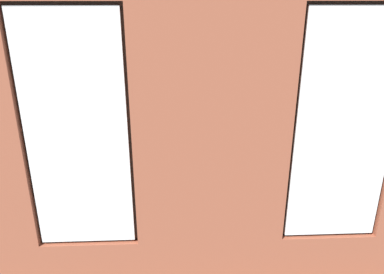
% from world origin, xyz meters
% --- Properties ---
extents(ground_plane, '(7.02, 5.66, 0.10)m').
position_xyz_m(ground_plane, '(0.00, 0.00, -0.05)').
color(ground_plane, '#99663D').
extents(brick_wall_with_windows, '(6.42, 0.30, 3.13)m').
position_xyz_m(brick_wall_with_windows, '(-0.00, 2.45, 1.52)').
color(brick_wall_with_windows, '#9E5138').
rests_on(brick_wall_with_windows, ground_plane).
extents(couch_by_window, '(1.89, 0.87, 0.80)m').
position_xyz_m(couch_by_window, '(0.85, 1.80, 0.33)').
color(couch_by_window, black).
rests_on(couch_by_window, ground_plane).
extents(couch_left, '(1.01, 1.78, 0.80)m').
position_xyz_m(couch_left, '(-2.51, -0.14, 0.33)').
color(couch_left, black).
rests_on(couch_left, ground_plane).
extents(coffee_table, '(1.39, 0.84, 0.44)m').
position_xyz_m(coffee_table, '(0.25, 0.20, 0.39)').
color(coffee_table, olive).
rests_on(coffee_table, ground_plane).
extents(cup_ceramic, '(0.08, 0.08, 0.10)m').
position_xyz_m(cup_ceramic, '(0.14, 0.33, 0.49)').
color(cup_ceramic, '#4C4C51').
rests_on(cup_ceramic, coffee_table).
extents(candle_jar, '(0.08, 0.08, 0.12)m').
position_xyz_m(candle_jar, '(0.67, 0.33, 0.50)').
color(candle_jar, '#B7333D').
rests_on(candle_jar, coffee_table).
extents(table_plant_small, '(0.13, 0.13, 0.20)m').
position_xyz_m(table_plant_small, '(0.25, 0.20, 0.55)').
color(table_plant_small, brown).
rests_on(table_plant_small, coffee_table).
extents(remote_black, '(0.17, 0.12, 0.02)m').
position_xyz_m(remote_black, '(-0.13, 0.06, 0.45)').
color(remote_black, black).
rests_on(remote_black, coffee_table).
extents(remote_gray, '(0.14, 0.17, 0.02)m').
position_xyz_m(remote_gray, '(0.42, 0.10, 0.45)').
color(remote_gray, '#59595B').
rests_on(remote_gray, coffee_table).
extents(media_console, '(1.28, 0.42, 0.54)m').
position_xyz_m(media_console, '(2.86, -0.47, 0.27)').
color(media_console, black).
rests_on(media_console, ground_plane).
extents(tv_flatscreen, '(1.15, 0.20, 0.76)m').
position_xyz_m(tv_flatscreen, '(2.86, -0.47, 0.92)').
color(tv_flatscreen, black).
rests_on(tv_flatscreen, media_console).
extents(papasan_chair, '(1.05, 1.05, 0.67)m').
position_xyz_m(papasan_chair, '(0.66, -1.78, 0.43)').
color(papasan_chair, olive).
rests_on(papasan_chair, ground_plane).
extents(potted_plant_mid_room_small, '(0.27, 0.27, 0.52)m').
position_xyz_m(potted_plant_mid_room_small, '(-0.95, -1.01, 0.34)').
color(potted_plant_mid_room_small, '#47423D').
rests_on(potted_plant_mid_room_small, ground_plane).
extents(potted_plant_foreground_right, '(0.68, 0.68, 1.03)m').
position_xyz_m(potted_plant_foreground_right, '(2.56, -1.78, 0.67)').
color(potted_plant_foreground_right, gray).
rests_on(potted_plant_foreground_right, ground_plane).
extents(potted_plant_between_couches, '(0.64, 0.64, 0.93)m').
position_xyz_m(potted_plant_between_couches, '(-0.55, 1.75, 0.59)').
color(potted_plant_between_couches, beige).
rests_on(potted_plant_between_couches, ground_plane).
extents(potted_plant_near_tv, '(0.64, 0.64, 0.77)m').
position_xyz_m(potted_plant_near_tv, '(2.31, 0.62, 0.52)').
color(potted_plant_near_tv, brown).
rests_on(potted_plant_near_tv, ground_plane).
extents(potted_plant_by_left_couch, '(0.37, 0.37, 0.70)m').
position_xyz_m(potted_plant_by_left_couch, '(-2.11, -1.44, 0.47)').
color(potted_plant_by_left_couch, '#47423D').
rests_on(potted_plant_by_left_couch, ground_plane).
extents(potted_plant_corner_near_left, '(0.73, 0.85, 1.33)m').
position_xyz_m(potted_plant_corner_near_left, '(-2.66, -1.83, 0.61)').
color(potted_plant_corner_near_left, brown).
rests_on(potted_plant_corner_near_left, ground_plane).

